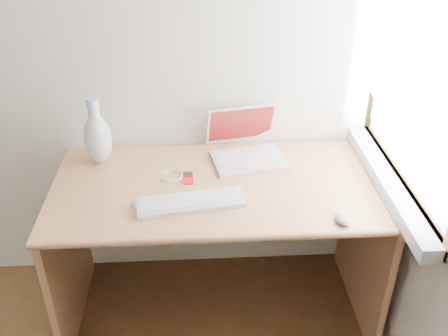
{
  "coord_description": "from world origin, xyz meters",
  "views": [
    {
      "loc": [
        0.9,
        -0.42,
        1.93
      ],
      "look_at": [
        1.0,
        1.35,
        0.85
      ],
      "focal_mm": 40.0,
      "sensor_mm": 36.0,
      "label": 1
    }
  ],
  "objects": [
    {
      "name": "ipod",
      "position": [
        0.85,
        1.42,
        0.76
      ],
      "size": [
        0.05,
        0.1,
        0.01
      ],
      "rotation": [
        0.0,
        0.0,
        0.05
      ],
      "color": "#BB120C",
      "rests_on": "desk"
    },
    {
      "name": "cable_coil",
      "position": [
        0.78,
        1.45,
        0.76
      ],
      "size": [
        0.12,
        0.12,
        0.01
      ],
      "primitive_type": "torus",
      "rotation": [
        0.0,
        0.0,
        0.06
      ],
      "color": "white",
      "rests_on": "desk"
    },
    {
      "name": "external_keyboard",
      "position": [
        0.86,
        1.23,
        0.76
      ],
      "size": [
        0.45,
        0.2,
        0.02
      ],
      "rotation": [
        0.0,
        0.0,
        0.16
      ],
      "color": "white",
      "rests_on": "desk"
    },
    {
      "name": "laptop",
      "position": [
        1.13,
        1.6,
        0.8
      ],
      "size": [
        0.37,
        0.33,
        0.22
      ],
      "rotation": [
        0.0,
        0.0,
        0.18
      ],
      "color": "silver",
      "rests_on": "desk"
    },
    {
      "name": "mouse",
      "position": [
        1.44,
        1.08,
        0.77
      ],
      "size": [
        0.07,
        0.1,
        0.03
      ],
      "primitive_type": "ellipsoid",
      "rotation": [
        0.0,
        0.0,
        0.18
      ],
      "color": "silver",
      "rests_on": "desk"
    },
    {
      "name": "window",
      "position": [
        1.72,
        1.3,
        1.28
      ],
      "size": [
        0.11,
        0.99,
        1.1
      ],
      "color": "white",
      "rests_on": "right_wall"
    },
    {
      "name": "remote",
      "position": [
        0.65,
        1.25,
        0.76
      ],
      "size": [
        0.06,
        0.08,
        0.01
      ],
      "primitive_type": "cube",
      "rotation": [
        0.0,
        0.0,
        -0.5
      ],
      "color": "white",
      "rests_on": "desk"
    },
    {
      "name": "desk",
      "position": [
        0.98,
        1.46,
        0.54
      ],
      "size": [
        1.43,
        0.71,
        0.75
      ],
      "color": "#B07C56",
      "rests_on": "floor"
    },
    {
      "name": "vase",
      "position": [
        0.45,
        1.59,
        0.88
      ],
      "size": [
        0.12,
        0.12,
        0.32
      ],
      "color": "silver",
      "rests_on": "desk"
    }
  ]
}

